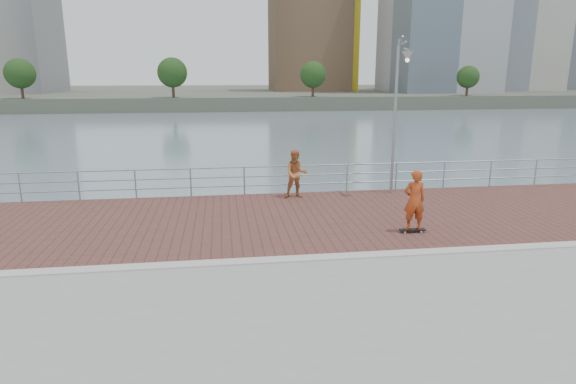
{
  "coord_description": "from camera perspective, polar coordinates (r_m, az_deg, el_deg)",
  "views": [
    {
      "loc": [
        -1.85,
        -11.34,
        4.62
      ],
      "look_at": [
        0.0,
        2.0,
        1.3
      ],
      "focal_mm": 30.0,
      "sensor_mm": 36.0,
      "label": 1
    }
  ],
  "objects": [
    {
      "name": "skateboarder",
      "position": [
        14.6,
        14.75,
        -0.93
      ],
      "size": [
        0.67,
        0.46,
        1.81
      ],
      "primitive_type": "imported",
      "rotation": [
        0.0,
        0.0,
        3.1
      ],
      "color": "#AF3D17",
      "rests_on": "skateboard"
    },
    {
      "name": "bystander",
      "position": [
        18.19,
        0.97,
        2.16
      ],
      "size": [
        0.9,
        0.71,
        1.82
      ],
      "primitive_type": "imported",
      "rotation": [
        0.0,
        0.0,
        -0.03
      ],
      "color": "#BF6E38",
      "rests_on": "brick_lane"
    },
    {
      "name": "water",
      "position": [
        13.26,
        1.24,
        -16.11
      ],
      "size": [
        400.0,
        400.0,
        0.0
      ],
      "primitive_type": "plane",
      "color": "slate",
      "rests_on": "ground"
    },
    {
      "name": "brick_lane",
      "position": [
        15.74,
        -0.8,
        -3.18
      ],
      "size": [
        40.0,
        6.8,
        0.02
      ],
      "primitive_type": "cube",
      "color": "brown",
      "rests_on": "seawall"
    },
    {
      "name": "street_lamp",
      "position": [
        18.64,
        13.16,
        11.71
      ],
      "size": [
        0.41,
        1.21,
        5.68
      ],
      "color": "gray",
      "rests_on": "brick_lane"
    },
    {
      "name": "curb",
      "position": [
        12.37,
        1.29,
        -7.94
      ],
      "size": [
        40.0,
        0.4,
        0.06
      ],
      "primitive_type": "cube",
      "color": "#B7B5AD",
      "rests_on": "seawall"
    },
    {
      "name": "skateboard",
      "position": [
        14.86,
        14.53,
        -4.36
      ],
      "size": [
        0.78,
        0.23,
        0.09
      ],
      "rotation": [
        0.0,
        0.0,
        -0.04
      ],
      "color": "black",
      "rests_on": "brick_lane"
    },
    {
      "name": "shoreline_trees",
      "position": [
        89.14,
        -16.02,
        13.28
      ],
      "size": [
        109.54,
        5.16,
        6.88
      ],
      "color": "#473323",
      "rests_on": "far_shore"
    },
    {
      "name": "guardrail",
      "position": [
        18.84,
        -2.09,
        1.81
      ],
      "size": [
        39.06,
        0.06,
        1.13
      ],
      "color": "#8C9EA8",
      "rests_on": "brick_lane"
    },
    {
      "name": "far_shore",
      "position": [
        133.96,
        -7.25,
        11.46
      ],
      "size": [
        320.0,
        95.0,
        2.5
      ],
      "primitive_type": "cube",
      "color": "#4C5142",
      "rests_on": "ground"
    }
  ]
}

